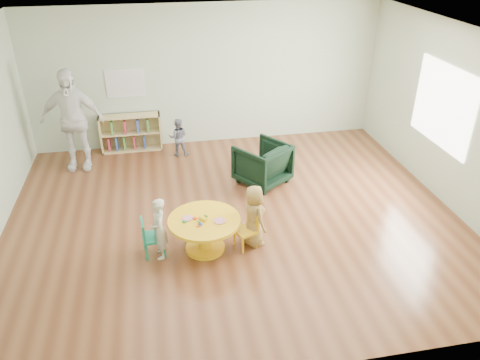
{
  "coord_description": "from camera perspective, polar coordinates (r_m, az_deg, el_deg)",
  "views": [
    {
      "loc": [
        -1.05,
        -6.13,
        4.07
      ],
      "look_at": [
        0.05,
        -0.3,
        0.81
      ],
      "focal_mm": 35.0,
      "sensor_mm": 36.0,
      "label": 1
    }
  ],
  "objects": [
    {
      "name": "kid_chair_left",
      "position": [
        6.58,
        -10.87,
        -6.76
      ],
      "size": [
        0.33,
        0.33,
        0.56
      ],
      "rotation": [
        0.0,
        0.0,
        -1.48
      ],
      "color": "#188562",
      "rests_on": "ground"
    },
    {
      "name": "activity_table",
      "position": [
        6.55,
        -4.35,
        -5.93
      ],
      "size": [
        1.01,
        1.01,
        0.55
      ],
      "rotation": [
        0.0,
        0.0,
        -0.13
      ],
      "color": "yellow",
      "rests_on": "ground"
    },
    {
      "name": "armchair",
      "position": [
        8.22,
        2.75,
        2.01
      ],
      "size": [
        1.11,
        1.12,
        0.74
      ],
      "primitive_type": "imported",
      "rotation": [
        0.0,
        0.0,
        3.76
      ],
      "color": "black",
      "rests_on": "ground"
    },
    {
      "name": "child_left",
      "position": [
        6.44,
        -9.84,
        -5.9
      ],
      "size": [
        0.24,
        0.34,
        0.9
      ],
      "primitive_type": "imported",
      "rotation": [
        0.0,
        0.0,
        -1.51
      ],
      "color": "silver",
      "rests_on": "ground"
    },
    {
      "name": "child_right",
      "position": [
        6.59,
        1.71,
        -4.39
      ],
      "size": [
        0.42,
        0.53,
        0.93
      ],
      "primitive_type": "imported",
      "rotation": [
        0.0,
        0.0,
        1.88
      ],
      "color": "yellow",
      "rests_on": "ground"
    },
    {
      "name": "adult_caretaker",
      "position": [
        9.05,
        -19.8,
        6.89
      ],
      "size": [
        1.15,
        0.57,
        1.9
      ],
      "primitive_type": "imported",
      "rotation": [
        0.0,
        0.0,
        -0.1
      ],
      "color": "white",
      "rests_on": "ground"
    },
    {
      "name": "toddler",
      "position": [
        9.3,
        -7.53,
        5.19
      ],
      "size": [
        0.4,
        0.32,
        0.77
      ],
      "primitive_type": "imported",
      "rotation": [
        0.0,
        0.0,
        3.06
      ],
      "color": "#171C39",
      "rests_on": "ground"
    },
    {
      "name": "bookshelf",
      "position": [
        9.74,
        -13.22,
        5.65
      ],
      "size": [
        1.2,
        0.3,
        0.75
      ],
      "color": "tan",
      "rests_on": "ground"
    },
    {
      "name": "room",
      "position": [
        6.59,
        -0.8,
        9.49
      ],
      "size": [
        7.1,
        7.0,
        2.8
      ],
      "color": "brown",
      "rests_on": "ground"
    },
    {
      "name": "alphabet_poster",
      "position": [
        9.53,
        -13.79,
        11.39
      ],
      "size": [
        0.74,
        0.01,
        0.54
      ],
      "color": "white",
      "rests_on": "ground"
    },
    {
      "name": "kid_chair_right",
      "position": [
        6.64,
        0.96,
        -5.94
      ],
      "size": [
        0.37,
        0.37,
        0.54
      ],
      "rotation": [
        0.0,
        0.0,
        1.93
      ],
      "color": "yellow",
      "rests_on": "ground"
    }
  ]
}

